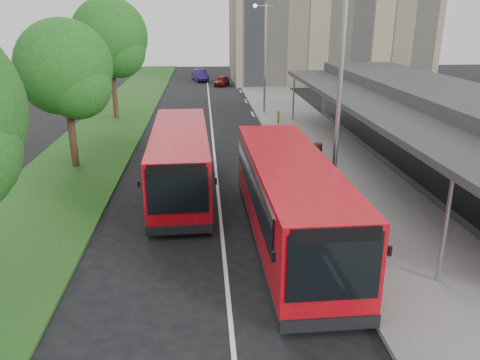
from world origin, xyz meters
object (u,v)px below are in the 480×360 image
object	(u,v)px
lamp_post_far	(264,52)
bollard	(278,117)
tree_mid	(65,74)
bus_second	(180,160)
tree_far	(110,41)
lamp_post_near	(337,92)
car_near	(222,81)
car_far	(200,75)
bus_main	(290,201)
litter_bin	(318,151)

from	to	relation	value
lamp_post_far	bollard	size ratio (longest dim) A/B	8.84
tree_mid	bus_second	world-z (taller)	tree_mid
tree_far	lamp_post_near	distance (m)	22.08
lamp_post_far	car_near	size ratio (longest dim) A/B	2.54
tree_far	lamp_post_far	distance (m)	11.20
lamp_post_far	car_far	xyz separation A→B (m)	(-4.95, 20.77, -4.06)
lamp_post_far	bus_main	world-z (taller)	lamp_post_far
litter_bin	car_near	xyz separation A→B (m)	(-3.79, 29.18, -0.02)
bollard	car_near	world-z (taller)	car_near
bus_second	car_near	bearing A→B (deg)	83.07
lamp_post_near	car_far	size ratio (longest dim) A/B	2.00
bus_main	bollard	world-z (taller)	bus_main
litter_bin	car_far	world-z (taller)	car_far
lamp_post_near	bus_second	world-z (taller)	lamp_post_near
lamp_post_near	bollard	size ratio (longest dim) A/B	8.84
lamp_post_far	litter_bin	bearing A→B (deg)	-84.52
litter_bin	bus_main	bearing A→B (deg)	-109.16
tree_mid	bollard	bearing A→B (deg)	36.44
lamp_post_near	bollard	distance (m)	16.18
lamp_post_near	car_near	xyz separation A→B (m)	(-2.56, 36.28, -4.18)
bus_main	bollard	distance (m)	17.79
bollard	car_near	xyz separation A→B (m)	(-3.07, 20.64, -0.07)
tree_far	car_near	world-z (taller)	tree_far
bus_second	car_near	world-z (taller)	bus_second
bus_main	litter_bin	xyz separation A→B (m)	(3.15, 9.07, -0.92)
bus_second	tree_far	bearing A→B (deg)	107.44
litter_bin	tree_far	bearing A→B (deg)	135.99
tree_mid	bus_main	xyz separation A→B (m)	(9.22, -9.02, -3.17)
tree_mid	bus_main	bearing A→B (deg)	-44.37
tree_mid	lamp_post_far	bearing A→B (deg)	49.32
tree_far	litter_bin	distance (m)	17.90
tree_far	bollard	size ratio (longest dim) A/B	9.48
tree_mid	litter_bin	size ratio (longest dim) A/B	8.78
tree_far	bollard	distance (m)	13.09
bus_main	litter_bin	world-z (taller)	bus_main
bus_main	bus_second	distance (m)	6.41
tree_mid	lamp_post_far	size ratio (longest dim) A/B	0.90
lamp_post_far	car_far	bearing A→B (deg)	103.40
tree_far	lamp_post_far	xyz separation A→B (m)	(11.13, 0.95, -0.82)
bollard	tree_mid	bearing A→B (deg)	-143.56
tree_mid	lamp_post_far	distance (m)	17.07
tree_mid	bus_main	distance (m)	13.27
lamp_post_near	car_far	distance (m)	41.27
litter_bin	lamp_post_far	bearing A→B (deg)	95.48
bus_second	litter_bin	distance (m)	7.99
litter_bin	bollard	size ratio (longest dim) A/B	0.90
litter_bin	car_near	distance (m)	29.42
tree_far	car_far	bearing A→B (deg)	74.12
tree_mid	car_far	size ratio (longest dim) A/B	1.79
bollard	tree_far	bearing A→B (deg)	163.68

